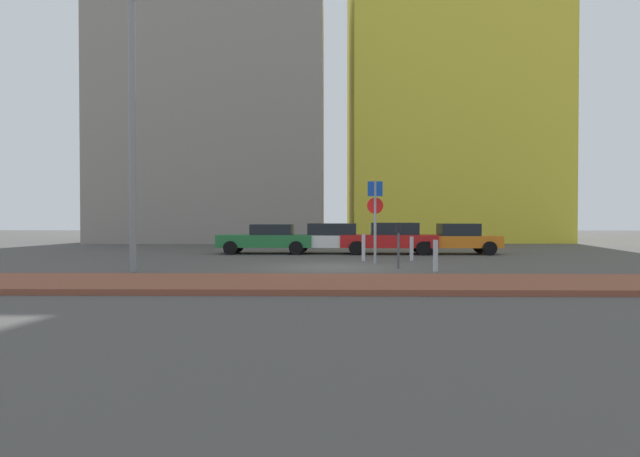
{
  "coord_description": "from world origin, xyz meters",
  "views": [
    {
      "loc": [
        -0.05,
        -18.87,
        1.67
      ],
      "look_at": [
        -0.46,
        3.15,
        1.28
      ],
      "focal_mm": 30.82,
      "sensor_mm": 36.0,
      "label": 1
    }
  ],
  "objects_px": {
    "parking_sign_post": "(375,211)",
    "traffic_bollard_near": "(363,248)",
    "parked_car_white": "(330,238)",
    "traffic_bollard_mid": "(436,256)",
    "traffic_bollard_far": "(412,249)",
    "parked_car_green": "(267,238)",
    "parked_car_orange": "(456,239)",
    "parked_car_red": "(390,238)",
    "parking_meter": "(398,240)",
    "street_lamp": "(132,111)"
  },
  "relations": [
    {
      "from": "parking_sign_post",
      "to": "traffic_bollard_near",
      "type": "distance_m",
      "value": 1.91
    },
    {
      "from": "parked_car_white",
      "to": "traffic_bollard_near",
      "type": "distance_m",
      "value": 4.73
    },
    {
      "from": "traffic_bollard_near",
      "to": "traffic_bollard_mid",
      "type": "xyz_separation_m",
      "value": [
        2.02,
        -4.26,
        -0.03
      ]
    },
    {
      "from": "traffic_bollard_far",
      "to": "parking_sign_post",
      "type": "bearing_deg",
      "value": -137.29
    },
    {
      "from": "parking_sign_post",
      "to": "parked_car_green",
      "type": "bearing_deg",
      "value": 129.2
    },
    {
      "from": "parked_car_orange",
      "to": "parking_sign_post",
      "type": "xyz_separation_m",
      "value": [
        -4.25,
        -5.54,
        1.21
      ]
    },
    {
      "from": "parked_car_green",
      "to": "traffic_bollard_mid",
      "type": "xyz_separation_m",
      "value": [
        6.35,
        -8.76,
        -0.23
      ]
    },
    {
      "from": "parked_car_orange",
      "to": "parking_sign_post",
      "type": "bearing_deg",
      "value": -127.48
    },
    {
      "from": "parked_car_green",
      "to": "parked_car_red",
      "type": "bearing_deg",
      "value": -1.53
    },
    {
      "from": "parked_car_red",
      "to": "traffic_bollard_near",
      "type": "xyz_separation_m",
      "value": [
        -1.51,
        -4.35,
        -0.24
      ]
    },
    {
      "from": "parked_car_white",
      "to": "parked_car_red",
      "type": "relative_size",
      "value": 0.92
    },
    {
      "from": "parking_sign_post",
      "to": "parking_meter",
      "type": "bearing_deg",
      "value": -72.27
    },
    {
      "from": "parked_car_green",
      "to": "traffic_bollard_near",
      "type": "distance_m",
      "value": 6.25
    },
    {
      "from": "parked_car_orange",
      "to": "traffic_bollard_far",
      "type": "relative_size",
      "value": 4.32
    },
    {
      "from": "traffic_bollard_far",
      "to": "parking_meter",
      "type": "bearing_deg",
      "value": -105.55
    },
    {
      "from": "parking_meter",
      "to": "parked_car_orange",
      "type": "bearing_deg",
      "value": 64.2
    },
    {
      "from": "traffic_bollard_far",
      "to": "parked_car_orange",
      "type": "bearing_deg",
      "value": 56.8
    },
    {
      "from": "parked_car_red",
      "to": "parking_meter",
      "type": "distance_m",
      "value": 7.56
    },
    {
      "from": "parked_car_white",
      "to": "parking_sign_post",
      "type": "relative_size",
      "value": 1.36
    },
    {
      "from": "parking_meter",
      "to": "parking_sign_post",
      "type": "bearing_deg",
      "value": 107.73
    },
    {
      "from": "parked_car_red",
      "to": "parking_sign_post",
      "type": "relative_size",
      "value": 1.48
    },
    {
      "from": "parked_car_red",
      "to": "parked_car_orange",
      "type": "height_order",
      "value": "parked_car_red"
    },
    {
      "from": "traffic_bollard_far",
      "to": "parked_car_red",
      "type": "bearing_deg",
      "value": 95.73
    },
    {
      "from": "parked_car_white",
      "to": "traffic_bollard_mid",
      "type": "relative_size",
      "value": 4.21
    },
    {
      "from": "parked_car_white",
      "to": "traffic_bollard_mid",
      "type": "height_order",
      "value": "parked_car_white"
    },
    {
      "from": "parking_meter",
      "to": "traffic_bollard_far",
      "type": "height_order",
      "value": "parking_meter"
    },
    {
      "from": "parked_car_white",
      "to": "parked_car_red",
      "type": "xyz_separation_m",
      "value": [
        2.84,
        -0.18,
        0.0
      ]
    },
    {
      "from": "parked_car_orange",
      "to": "traffic_bollard_near",
      "type": "xyz_separation_m",
      "value": [
        -4.6,
        -4.3,
        -0.2
      ]
    },
    {
      "from": "parked_car_white",
      "to": "traffic_bollard_far",
      "type": "bearing_deg",
      "value": -53.03
    },
    {
      "from": "parked_car_orange",
      "to": "traffic_bollard_far",
      "type": "distance_m",
      "value": 4.9
    },
    {
      "from": "traffic_bollard_mid",
      "to": "traffic_bollard_far",
      "type": "bearing_deg",
      "value": 91.17
    },
    {
      "from": "parked_car_white",
      "to": "traffic_bollard_far",
      "type": "xyz_separation_m",
      "value": [
        3.25,
        -4.32,
        -0.29
      ]
    },
    {
      "from": "traffic_bollard_near",
      "to": "street_lamp",
      "type": "bearing_deg",
      "value": -147.95
    },
    {
      "from": "parked_car_green",
      "to": "parking_sign_post",
      "type": "xyz_separation_m",
      "value": [
        4.69,
        -5.75,
        1.22
      ]
    },
    {
      "from": "traffic_bollard_far",
      "to": "parked_car_white",
      "type": "bearing_deg",
      "value": 126.97
    },
    {
      "from": "parked_car_red",
      "to": "parking_sign_post",
      "type": "xyz_separation_m",
      "value": [
        -1.16,
        -5.59,
        1.18
      ]
    },
    {
      "from": "parked_car_white",
      "to": "traffic_bollard_mid",
      "type": "distance_m",
      "value": 9.4
    },
    {
      "from": "parked_car_white",
      "to": "street_lamp",
      "type": "height_order",
      "value": "street_lamp"
    },
    {
      "from": "parked_car_white",
      "to": "street_lamp",
      "type": "bearing_deg",
      "value": -123.69
    },
    {
      "from": "parked_car_green",
      "to": "parking_meter",
      "type": "distance_m",
      "value": 9.36
    },
    {
      "from": "parking_sign_post",
      "to": "traffic_bollard_near",
      "type": "xyz_separation_m",
      "value": [
        -0.35,
        1.24,
        -1.41
      ]
    },
    {
      "from": "parked_car_green",
      "to": "street_lamp",
      "type": "relative_size",
      "value": 0.51
    },
    {
      "from": "parked_car_green",
      "to": "traffic_bollard_far",
      "type": "relative_size",
      "value": 4.68
    },
    {
      "from": "parking_sign_post",
      "to": "street_lamp",
      "type": "xyz_separation_m",
      "value": [
        -7.82,
        -3.43,
        3.07
      ]
    },
    {
      "from": "parked_car_white",
      "to": "parking_sign_post",
      "type": "distance_m",
      "value": 6.13
    },
    {
      "from": "parking_sign_post",
      "to": "parking_meter",
      "type": "xyz_separation_m",
      "value": [
        0.62,
        -1.95,
        -0.99
      ]
    },
    {
      "from": "traffic_bollard_near",
      "to": "traffic_bollard_far",
      "type": "distance_m",
      "value": 1.94
    },
    {
      "from": "parking_meter",
      "to": "traffic_bollard_mid",
      "type": "relative_size",
      "value": 1.48
    },
    {
      "from": "parked_car_white",
      "to": "parked_car_red",
      "type": "distance_m",
      "value": 2.84
    },
    {
      "from": "parked_car_green",
      "to": "traffic_bollard_mid",
      "type": "height_order",
      "value": "parked_car_green"
    }
  ]
}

